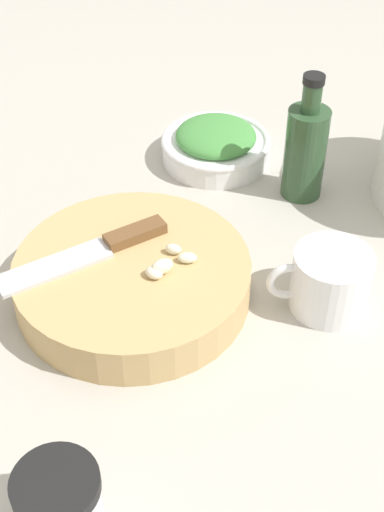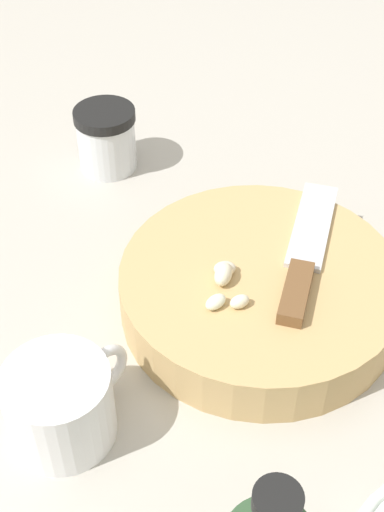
{
  "view_description": "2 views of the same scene",
  "coord_description": "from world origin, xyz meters",
  "px_view_note": "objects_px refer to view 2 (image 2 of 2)",
  "views": [
    {
      "loc": [
        0.51,
        0.21,
        0.56
      ],
      "look_at": [
        -0.0,
        -0.0,
        0.07
      ],
      "focal_mm": 50.0,
      "sensor_mm": 36.0,
      "label": 1
    },
    {
      "loc": [
        -0.41,
        0.15,
        0.5
      ],
      "look_at": [
        0.01,
        -0.01,
        0.09
      ],
      "focal_mm": 50.0,
      "sensor_mm": 36.0,
      "label": 2
    }
  ],
  "objects_px": {
    "spice_jar": "(110,138)",
    "coffee_mug": "(61,404)",
    "garlic_cloves": "(225,282)",
    "cutting_board": "(259,290)",
    "chef_knife": "(305,256)"
  },
  "relations": [
    {
      "from": "spice_jar",
      "to": "coffee_mug",
      "type": "relative_size",
      "value": 0.7
    },
    {
      "from": "chef_knife",
      "to": "spice_jar",
      "type": "height_order",
      "value": "spice_jar"
    },
    {
      "from": "garlic_cloves",
      "to": "coffee_mug",
      "type": "relative_size",
      "value": 0.54
    },
    {
      "from": "coffee_mug",
      "to": "chef_knife",
      "type": "bearing_deg",
      "value": -73.99
    },
    {
      "from": "chef_knife",
      "to": "coffee_mug",
      "type": "height_order",
      "value": "coffee_mug"
    },
    {
      "from": "chef_knife",
      "to": "spice_jar",
      "type": "xyz_separation_m",
      "value": [
        0.27,
        0.11,
        -0.01
      ]
    },
    {
      "from": "chef_knife",
      "to": "garlic_cloves",
      "type": "distance_m",
      "value": 0.08
    },
    {
      "from": "garlic_cloves",
      "to": "spice_jar",
      "type": "height_order",
      "value": "spice_jar"
    },
    {
      "from": "cutting_board",
      "to": "garlic_cloves",
      "type": "distance_m",
      "value": 0.05
    },
    {
      "from": "coffee_mug",
      "to": "cutting_board",
      "type": "bearing_deg",
      "value": -70.99
    },
    {
      "from": "cutting_board",
      "to": "garlic_cloves",
      "type": "height_order",
      "value": "garlic_cloves"
    },
    {
      "from": "cutting_board",
      "to": "spice_jar",
      "type": "distance_m",
      "value": 0.28
    },
    {
      "from": "garlic_cloves",
      "to": "coffee_mug",
      "type": "height_order",
      "value": "coffee_mug"
    },
    {
      "from": "chef_knife",
      "to": "coffee_mug",
      "type": "distance_m",
      "value": 0.26
    },
    {
      "from": "garlic_cloves",
      "to": "coffee_mug",
      "type": "bearing_deg",
      "value": 110.86
    }
  ]
}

